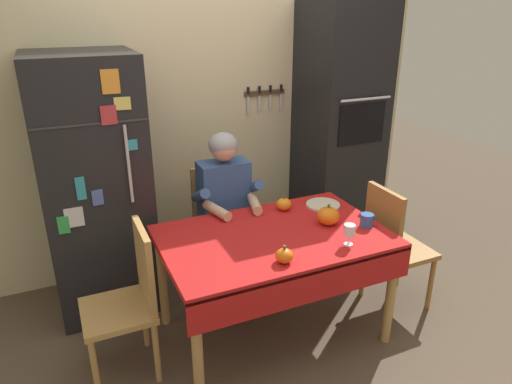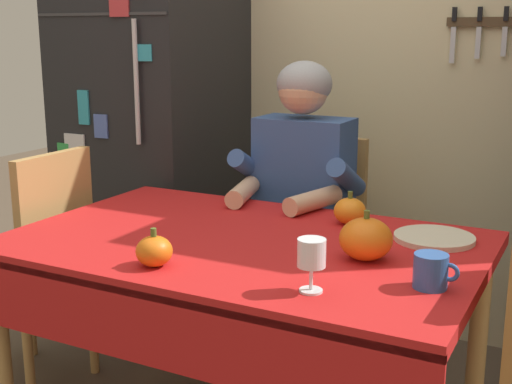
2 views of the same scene
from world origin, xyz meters
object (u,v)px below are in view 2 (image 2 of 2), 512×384
object	(u,v)px
dining_table	(241,268)
coffee_mug	(431,271)
seated_person	(296,196)
pumpkin_small	(366,239)
serving_tray	(434,238)
pumpkin_large	(350,211)
pumpkin_medium	(154,251)
chair_behind_person	(314,240)
wine_glass	(312,255)
refrigerator	(153,130)
chair_left_side	(39,261)

from	to	relation	value
dining_table	coffee_mug	world-z (taller)	coffee_mug
seated_person	pumpkin_small	size ratio (longest dim) A/B	8.49
serving_tray	pumpkin_small	bearing A→B (deg)	-115.93
dining_table	coffee_mug	bearing A→B (deg)	-11.42
pumpkin_large	pumpkin_medium	distance (m)	0.70
coffee_mug	chair_behind_person	bearing A→B (deg)	126.80
seated_person	pumpkin_medium	distance (m)	0.91
chair_behind_person	pumpkin_medium	distance (m)	1.13
chair_behind_person	serving_tray	size ratio (longest dim) A/B	3.88
wine_glass	pumpkin_large	distance (m)	0.62
refrigerator	pumpkin_large	bearing A→B (deg)	-25.34
refrigerator	pumpkin_medium	xyz separation A→B (m)	(0.85, -1.18, -0.12)
dining_table	serving_tray	size ratio (longest dim) A/B	5.84
seated_person	refrigerator	bearing A→B (deg)	162.04
coffee_mug	seated_person	bearing A→B (deg)	133.33
dining_table	seated_person	world-z (taller)	seated_person
chair_left_side	pumpkin_medium	bearing A→B (deg)	-24.54
dining_table	seated_person	size ratio (longest dim) A/B	1.12
chair_left_side	serving_tray	distance (m)	1.45
wine_glass	pumpkin_medium	world-z (taller)	wine_glass
seated_person	serving_tray	distance (m)	0.69
chair_left_side	pumpkin_medium	size ratio (longest dim) A/B	8.88
refrigerator	seated_person	bearing A→B (deg)	-17.96
coffee_mug	pumpkin_small	size ratio (longest dim) A/B	0.76
pumpkin_small	pumpkin_medium	bearing A→B (deg)	-147.12
coffee_mug	wine_glass	distance (m)	0.30
chair_left_side	coffee_mug	world-z (taller)	chair_left_side
wine_glass	pumpkin_small	size ratio (longest dim) A/B	0.90
wine_glass	coffee_mug	bearing A→B (deg)	32.49
refrigerator	pumpkin_medium	distance (m)	1.46
refrigerator	chair_left_side	bearing A→B (deg)	-86.55
pumpkin_medium	seated_person	bearing A→B (deg)	89.42
wine_glass	serving_tray	bearing A→B (deg)	73.23
chair_left_side	wine_glass	bearing A→B (deg)	-15.48
dining_table	coffee_mug	size ratio (longest dim) A/B	12.57
pumpkin_medium	dining_table	bearing A→B (deg)	71.98
refrigerator	wine_glass	bearing A→B (deg)	-41.89
coffee_mug	pumpkin_large	size ratio (longest dim) A/B	1.02
pumpkin_small	wine_glass	bearing A→B (deg)	-97.63
seated_person	serving_tray	world-z (taller)	seated_person
dining_table	pumpkin_medium	distance (m)	0.34
dining_table	serving_tray	xyz separation A→B (m)	(0.51, 0.27, 0.09)
dining_table	serving_tray	bearing A→B (deg)	28.13
dining_table	chair_left_side	distance (m)	0.91
pumpkin_small	seated_person	bearing A→B (deg)	128.57
serving_tray	refrigerator	bearing A→B (deg)	157.36
chair_left_side	dining_table	bearing A→B (deg)	-4.22
chair_left_side	pumpkin_medium	distance (m)	0.92
refrigerator	seated_person	xyz separation A→B (m)	(0.86, -0.28, -0.16)
seated_person	coffee_mug	distance (m)	1.00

